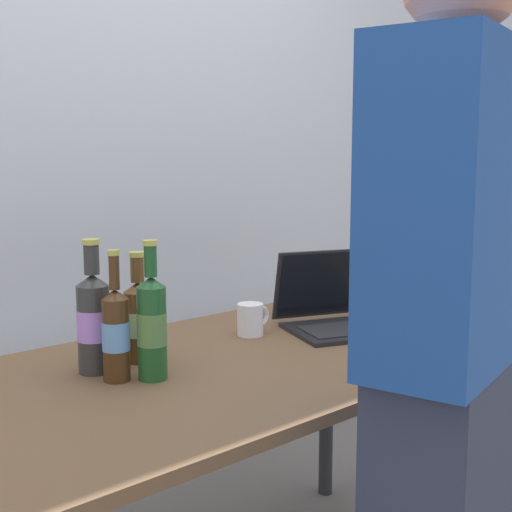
{
  "coord_description": "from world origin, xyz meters",
  "views": [
    {
      "loc": [
        -1.09,
        -1.29,
        1.25
      ],
      "look_at": [
        0.07,
        0.0,
        0.99
      ],
      "focal_mm": 49.18,
      "sensor_mm": 36.0,
      "label": 1
    }
  ],
  "objects_px": {
    "beer_bottle_brown": "(138,319)",
    "person_figure": "(448,358)",
    "beer_bottle_dark": "(116,332)",
    "coffee_mug": "(251,319)",
    "laptop": "(337,312)",
    "beer_bottle_amber": "(93,320)",
    "beer_bottle_green": "(152,325)"
  },
  "relations": [
    {
      "from": "beer_bottle_dark",
      "to": "person_figure",
      "type": "relative_size",
      "value": 0.18
    },
    {
      "from": "coffee_mug",
      "to": "beer_bottle_brown",
      "type": "bearing_deg",
      "value": -179.79
    },
    {
      "from": "laptop",
      "to": "beer_bottle_dark",
      "type": "height_order",
      "value": "beer_bottle_dark"
    },
    {
      "from": "beer_bottle_brown",
      "to": "coffee_mug",
      "type": "height_order",
      "value": "beer_bottle_brown"
    },
    {
      "from": "laptop",
      "to": "beer_bottle_dark",
      "type": "distance_m",
      "value": 0.73
    },
    {
      "from": "beer_bottle_brown",
      "to": "beer_bottle_green",
      "type": "height_order",
      "value": "beer_bottle_green"
    },
    {
      "from": "beer_bottle_dark",
      "to": "beer_bottle_brown",
      "type": "bearing_deg",
      "value": 38.12
    },
    {
      "from": "laptop",
      "to": "coffee_mug",
      "type": "relative_size",
      "value": 3.78
    },
    {
      "from": "beer_bottle_green",
      "to": "coffee_mug",
      "type": "height_order",
      "value": "beer_bottle_green"
    },
    {
      "from": "beer_bottle_green",
      "to": "person_figure",
      "type": "bearing_deg",
      "value": -70.98
    },
    {
      "from": "beer_bottle_brown",
      "to": "person_figure",
      "type": "distance_m",
      "value": 0.78
    },
    {
      "from": "beer_bottle_brown",
      "to": "coffee_mug",
      "type": "distance_m",
      "value": 0.37
    },
    {
      "from": "laptop",
      "to": "person_figure",
      "type": "relative_size",
      "value": 0.24
    },
    {
      "from": "laptop",
      "to": "beer_bottle_amber",
      "type": "height_order",
      "value": "beer_bottle_amber"
    },
    {
      "from": "person_figure",
      "to": "coffee_mug",
      "type": "xyz_separation_m",
      "value": [
        0.21,
        0.76,
        -0.1
      ]
    },
    {
      "from": "laptop",
      "to": "beer_bottle_green",
      "type": "height_order",
      "value": "beer_bottle_green"
    },
    {
      "from": "beer_bottle_dark",
      "to": "beer_bottle_brown",
      "type": "relative_size",
      "value": 1.09
    },
    {
      "from": "beer_bottle_amber",
      "to": "coffee_mug",
      "type": "xyz_separation_m",
      "value": [
        0.49,
        0.01,
        -0.08
      ]
    },
    {
      "from": "laptop",
      "to": "beer_bottle_brown",
      "type": "bearing_deg",
      "value": 170.45
    },
    {
      "from": "beer_bottle_amber",
      "to": "person_figure",
      "type": "relative_size",
      "value": 0.19
    },
    {
      "from": "beer_bottle_dark",
      "to": "coffee_mug",
      "type": "bearing_deg",
      "value": 10.86
    },
    {
      "from": "beer_bottle_amber",
      "to": "coffee_mug",
      "type": "relative_size",
      "value": 2.95
    },
    {
      "from": "beer_bottle_amber",
      "to": "beer_bottle_brown",
      "type": "distance_m",
      "value": 0.13
    },
    {
      "from": "coffee_mug",
      "to": "beer_bottle_amber",
      "type": "bearing_deg",
      "value": -179.27
    },
    {
      "from": "beer_bottle_dark",
      "to": "coffee_mug",
      "type": "distance_m",
      "value": 0.5
    },
    {
      "from": "laptop",
      "to": "person_figure",
      "type": "xyz_separation_m",
      "value": [
        -0.45,
        -0.65,
        0.1
      ]
    },
    {
      "from": "beer_bottle_green",
      "to": "person_figure",
      "type": "relative_size",
      "value": 0.19
    },
    {
      "from": "laptop",
      "to": "beer_bottle_amber",
      "type": "bearing_deg",
      "value": 172.41
    },
    {
      "from": "beer_bottle_brown",
      "to": "beer_bottle_dark",
      "type": "bearing_deg",
      "value": -141.88
    },
    {
      "from": "beer_bottle_brown",
      "to": "person_figure",
      "type": "height_order",
      "value": "person_figure"
    },
    {
      "from": "beer_bottle_brown",
      "to": "beer_bottle_green",
      "type": "xyz_separation_m",
      "value": [
        -0.05,
        -0.14,
        0.02
      ]
    },
    {
      "from": "beer_bottle_dark",
      "to": "person_figure",
      "type": "distance_m",
      "value": 0.72
    }
  ]
}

